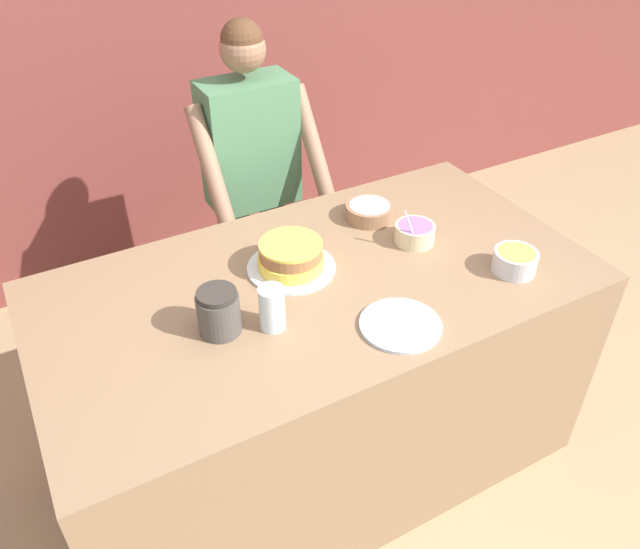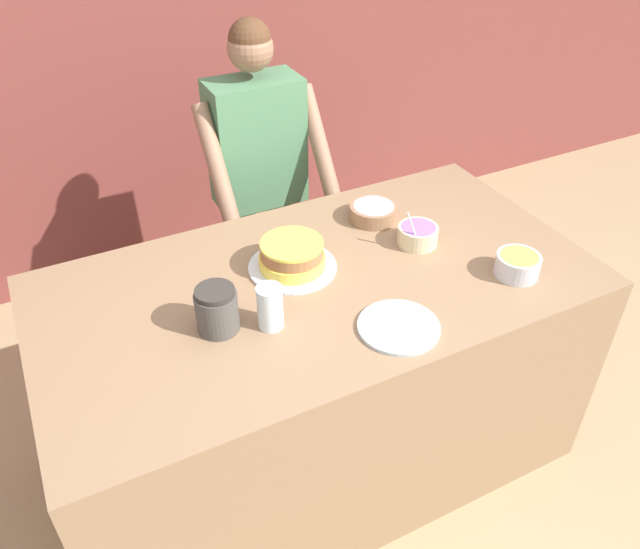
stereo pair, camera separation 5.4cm
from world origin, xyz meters
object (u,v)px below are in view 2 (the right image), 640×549
cake (292,257)px  frosting_bowl_yellow (518,264)px  frosting_bowl_purple (418,234)px  frosting_bowl_pink (373,212)px  ceramic_plate (399,327)px  person_baker (259,165)px  stoneware_jar (217,310)px  drinking_glass (270,307)px

cake → frosting_bowl_yellow: bearing=-29.7°
frosting_bowl_purple → frosting_bowl_pink: frosting_bowl_purple is taller
frosting_bowl_yellow → ceramic_plate: bearing=-174.1°
frosting_bowl_purple → frosting_bowl_yellow: (0.19, -0.31, 0.00)m
person_baker → frosting_bowl_yellow: 1.23m
frosting_bowl_purple → stoneware_jar: size_ratio=1.03×
person_baker → frosting_bowl_purple: bearing=-70.4°
person_baker → frosting_bowl_pink: person_baker is taller
frosting_bowl_pink → ceramic_plate: (-0.26, -0.59, -0.03)m
drinking_glass → stoneware_jar: size_ratio=0.98×
frosting_bowl_pink → person_baker: bearing=111.5°
drinking_glass → ceramic_plate: drinking_glass is taller
stoneware_jar → frosting_bowl_yellow: bearing=-11.3°
frosting_bowl_yellow → ceramic_plate: size_ratio=0.59×
person_baker → ceramic_plate: 1.18m
frosting_bowl_yellow → ceramic_plate: (-0.51, -0.05, -0.04)m
person_baker → frosting_bowl_pink: size_ratio=8.35×
frosting_bowl_yellow → frosting_bowl_pink: 0.59m
ceramic_plate → stoneware_jar: size_ratio=1.71×
frosting_bowl_pink → frosting_bowl_purple: bearing=-75.6°
person_baker → frosting_bowl_purple: (0.29, -0.81, 0.02)m
drinking_glass → ceramic_plate: (0.34, -0.19, -0.07)m
frosting_bowl_purple → drinking_glass: 0.68m
frosting_bowl_purple → frosting_bowl_yellow: 0.37m
frosting_bowl_purple → person_baker: bearing=109.6°
frosting_bowl_yellow → drinking_glass: drinking_glass is taller
drinking_glass → frosting_bowl_purple: bearing=14.9°
cake → ceramic_plate: (0.16, -0.43, -0.04)m
frosting_bowl_purple → ceramic_plate: (-0.31, -0.37, -0.03)m
cake → stoneware_jar: size_ratio=2.07×
cake → frosting_bowl_yellow: cake is taller
person_baker → stoneware_jar: bearing=-119.0°
ceramic_plate → cake: bearing=110.1°
frosting_bowl_purple → drinking_glass: (-0.66, -0.18, 0.03)m
frosting_bowl_purple → stoneware_jar: 0.81m
person_baker → ceramic_plate: size_ratio=6.06×
cake → stoneware_jar: stoneware_jar is taller
frosting_bowl_pink → frosting_bowl_yellow: bearing=-64.8°
frosting_bowl_pink → drinking_glass: drinking_glass is taller
person_baker → stoneware_jar: (-0.52, -0.93, 0.06)m
drinking_glass → stoneware_jar: stoneware_jar is taller
frosting_bowl_yellow → frosting_bowl_pink: size_ratio=0.81×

